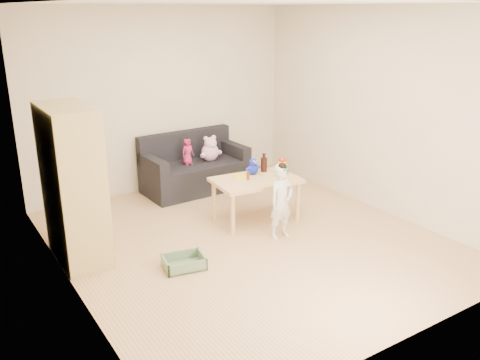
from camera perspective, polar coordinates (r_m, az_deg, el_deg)
room at (r=5.51m, az=0.98°, el=5.62°), size 4.50×4.50×4.50m
wardrobe at (r=5.50m, az=-18.25°, el=-0.54°), size 0.46×0.92×1.65m
sofa at (r=7.48m, az=-5.01°, el=0.43°), size 1.52×0.81×0.42m
play_table at (r=6.37m, az=1.78°, el=-2.19°), size 1.10×0.76×0.55m
storage_bin at (r=5.34m, az=-6.31°, el=-9.13°), size 0.47×0.38×0.13m
toddler at (r=5.86m, az=4.67°, el=-2.55°), size 0.33×0.24×0.86m
pink_bear at (r=7.46m, az=-3.39°, el=3.37°), size 0.34×0.31×0.32m
doll at (r=7.29m, az=-5.90°, el=3.17°), size 0.21×0.16×0.37m
ring_stacker at (r=6.45m, az=4.74°, el=1.38°), size 0.18×0.18×0.21m
brown_bottle at (r=6.54m, az=2.70°, el=1.82°), size 0.08×0.08×0.24m
blue_plush at (r=6.42m, az=1.48°, el=1.60°), size 0.21×0.18×0.22m
wooden_figure at (r=6.20m, az=0.91°, el=0.52°), size 0.06×0.06×0.12m
yellow_book at (r=6.34m, az=0.17°, el=0.42°), size 0.26×0.26×0.01m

